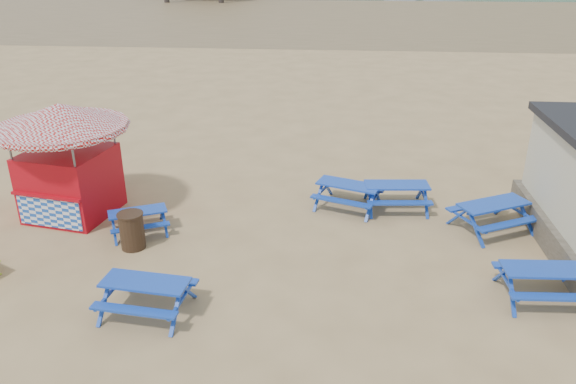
# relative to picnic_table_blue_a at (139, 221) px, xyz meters

# --- Properties ---
(ground) EXTENTS (400.00, 400.00, 0.00)m
(ground) POSITION_rel_picnic_table_blue_a_xyz_m (3.93, -0.70, -0.32)
(ground) COLOR tan
(ground) RESTS_ON ground
(wet_sand) EXTENTS (400.00, 400.00, 0.00)m
(wet_sand) POSITION_rel_picnic_table_blue_a_xyz_m (3.93, 54.30, -0.32)
(wet_sand) COLOR olive
(wet_sand) RESTS_ON ground
(picnic_table_blue_a) EXTENTS (1.91, 1.76, 0.64)m
(picnic_table_blue_a) POSITION_rel_picnic_table_blue_a_xyz_m (0.00, 0.00, 0.00)
(picnic_table_blue_a) COLOR #0A1E93
(picnic_table_blue_a) RESTS_ON ground
(picnic_table_blue_b) EXTENTS (2.24, 2.03, 0.77)m
(picnic_table_blue_b) POSITION_rel_picnic_table_blue_a_xyz_m (5.73, 2.07, 0.06)
(picnic_table_blue_b) COLOR #0A1E93
(picnic_table_blue_b) RESTS_ON ground
(picnic_table_blue_c) EXTENTS (2.46, 2.30, 0.82)m
(picnic_table_blue_c) POSITION_rel_picnic_table_blue_a_xyz_m (9.65, 0.95, 0.09)
(picnic_table_blue_c) COLOR #0A1E93
(picnic_table_blue_c) RESTS_ON ground
(picnic_table_blue_d) EXTENTS (2.00, 1.68, 0.77)m
(picnic_table_blue_d) POSITION_rel_picnic_table_blue_a_xyz_m (1.38, -3.56, 0.06)
(picnic_table_blue_d) COLOR #0A1E93
(picnic_table_blue_d) RESTS_ON ground
(picnic_table_blue_e) EXTENTS (1.95, 1.60, 0.79)m
(picnic_table_blue_e) POSITION_rel_picnic_table_blue_a_xyz_m (9.99, -2.34, 0.07)
(picnic_table_blue_e) COLOR #0A1E93
(picnic_table_blue_e) RESTS_ON ground
(ice_cream_kiosk) EXTENTS (4.32, 4.32, 3.32)m
(ice_cream_kiosk) POSITION_rel_picnic_table_blue_a_xyz_m (-2.25, 0.97, 1.76)
(ice_cream_kiosk) COLOR #AC0814
(ice_cream_kiosk) RESTS_ON ground
(litter_bin) EXTENTS (0.67, 0.67, 0.99)m
(litter_bin) POSITION_rel_picnic_table_blue_a_xyz_m (0.13, -0.86, 0.18)
(litter_bin) COLOR #332416
(litter_bin) RESTS_ON ground
(picnic_table_blue_g) EXTENTS (1.99, 1.66, 0.78)m
(picnic_table_blue_g) POSITION_rel_picnic_table_blue_a_xyz_m (7.15, 2.13, 0.07)
(picnic_table_blue_g) COLOR #0A1E93
(picnic_table_blue_g) RESTS_ON ground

